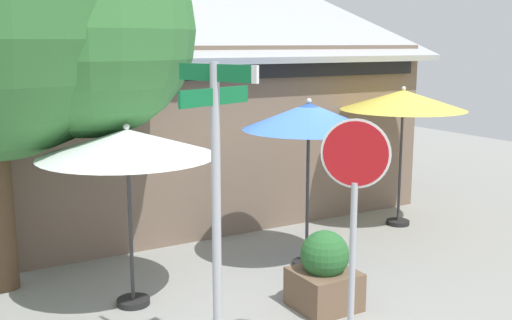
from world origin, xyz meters
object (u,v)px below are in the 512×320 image
patio_umbrella_ivory_left (127,145)px  patio_umbrella_royal_blue_center (309,118)px  stop_sign (354,200)px  patio_umbrella_mustard_right (403,101)px  street_sign_post (216,196)px  sidewalk_planter (324,273)px  shade_tree (7,4)px

patio_umbrella_ivory_left → patio_umbrella_royal_blue_center: patio_umbrella_royal_blue_center is taller
patio_umbrella_ivory_left → patio_umbrella_royal_blue_center: 2.83m
stop_sign → patio_umbrella_ivory_left: 3.11m
patio_umbrella_royal_blue_center → patio_umbrella_mustard_right: patio_umbrella_mustard_right is taller
street_sign_post → sidewalk_planter: (2.07, 1.01, -1.53)m
street_sign_post → patio_umbrella_mustard_right: bearing=31.1°
street_sign_post → stop_sign: street_sign_post is taller
patio_umbrella_ivory_left → sidewalk_planter: (2.14, -1.35, -1.69)m
patio_umbrella_ivory_left → patio_umbrella_mustard_right: (5.63, 0.99, 0.21)m
street_sign_post → stop_sign: bearing=-14.2°
patio_umbrella_mustard_right → sidewalk_planter: (-3.49, -2.34, -1.90)m
street_sign_post → shade_tree: (-1.18, 3.71, 1.93)m
street_sign_post → stop_sign: (1.40, -0.35, -0.14)m
patio_umbrella_royal_blue_center → street_sign_post: bearing=-139.0°
patio_umbrella_royal_blue_center → sidewalk_planter: bearing=-116.3°
patio_umbrella_royal_blue_center → shade_tree: 4.45m
street_sign_post → patio_umbrella_royal_blue_center: bearing=41.0°
stop_sign → sidewalk_planter: 2.05m
stop_sign → patio_umbrella_ivory_left: stop_sign is taller
sidewalk_planter → patio_umbrella_mustard_right: bearing=33.9°
patio_umbrella_royal_blue_center → patio_umbrella_mustard_right: size_ratio=0.99×
street_sign_post → patio_umbrella_royal_blue_center: 3.66m
street_sign_post → shade_tree: bearing=107.7°
patio_umbrella_royal_blue_center → patio_umbrella_mustard_right: 2.97m
patio_umbrella_ivory_left → patio_umbrella_royal_blue_center: size_ratio=0.93×
street_sign_post → patio_umbrella_ivory_left: size_ratio=1.34×
street_sign_post → patio_umbrella_ivory_left: street_sign_post is taller
patio_umbrella_ivory_left → stop_sign: bearing=-61.6°
shade_tree → patio_umbrella_ivory_left: bearing=-50.4°
street_sign_post → sidewalk_planter: size_ratio=3.12×
street_sign_post → patio_umbrella_royal_blue_center: size_ratio=1.24×
shade_tree → patio_umbrella_royal_blue_center: bearing=-18.5°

